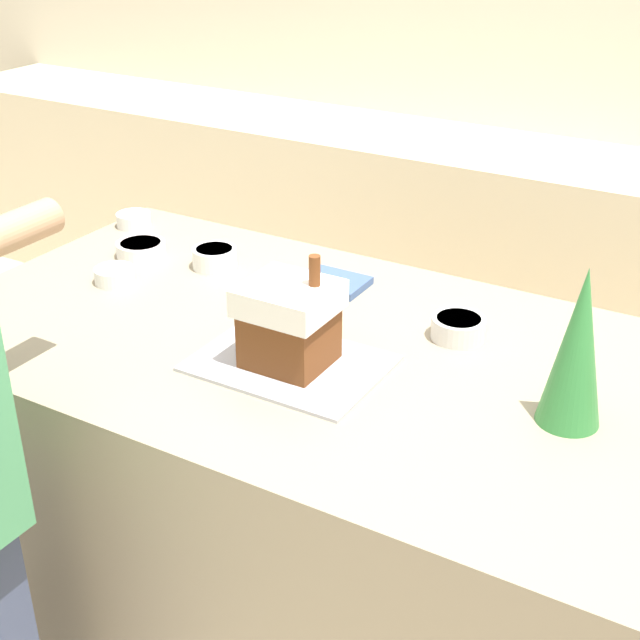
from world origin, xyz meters
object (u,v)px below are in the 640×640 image
(candy_bowl_beside_tree, at_px, (215,257))
(decorative_tree, at_px, (578,348))
(candy_bowl_near_tray_left, at_px, (134,219))
(candy_bowl_near_tray_right, at_px, (458,327))
(gingerbread_house, at_px, (289,322))
(baking_tray, at_px, (290,363))
(candy_bowl_front_corner, at_px, (141,249))
(candy_bowl_far_left, at_px, (114,275))
(cookbook, at_px, (333,282))

(candy_bowl_beside_tree, bearing_deg, decorative_tree, -13.90)
(decorative_tree, bearing_deg, candy_bowl_beside_tree, 166.10)
(decorative_tree, bearing_deg, candy_bowl_near_tray_left, 165.07)
(candy_bowl_near_tray_left, distance_m, candy_bowl_near_tray_right, 1.10)
(gingerbread_house, bearing_deg, candy_bowl_near_tray_right, 48.57)
(baking_tray, height_order, decorative_tree, decorative_tree)
(candy_bowl_front_corner, height_order, candy_bowl_beside_tree, candy_bowl_beside_tree)
(gingerbread_house, bearing_deg, candy_bowl_far_left, 167.81)
(gingerbread_house, bearing_deg, candy_bowl_beside_tree, 142.82)
(candy_bowl_far_left, height_order, candy_bowl_near_tray_left, same)
(gingerbread_house, distance_m, decorative_tree, 0.58)
(candy_bowl_far_left, relative_size, candy_bowl_near_tray_right, 0.84)
(candy_bowl_near_tray_right, bearing_deg, candy_bowl_near_tray_left, 171.34)
(candy_bowl_near_tray_right, relative_size, cookbook, 0.72)
(decorative_tree, relative_size, candy_bowl_beside_tree, 2.72)
(decorative_tree, relative_size, candy_bowl_far_left, 3.14)
(candy_bowl_far_left, relative_size, candy_bowl_front_corner, 0.76)
(candy_bowl_beside_tree, distance_m, cookbook, 0.33)
(baking_tray, relative_size, gingerbread_house, 1.62)
(gingerbread_house, xyz_separation_m, decorative_tree, (0.57, 0.09, 0.06))
(candy_bowl_far_left, relative_size, candy_bowl_beside_tree, 0.87)
(baking_tray, distance_m, candy_bowl_front_corner, 0.73)
(decorative_tree, height_order, candy_bowl_near_tray_left, decorative_tree)
(candy_bowl_near_tray_right, bearing_deg, decorative_tree, -33.75)
(candy_bowl_far_left, xyz_separation_m, candy_bowl_near_tray_right, (0.87, 0.16, 0.01))
(gingerbread_house, xyz_separation_m, candy_bowl_front_corner, (-0.66, 0.30, -0.08))
(baking_tray, bearing_deg, cookbook, 106.92)
(candy_bowl_far_left, bearing_deg, candy_bowl_near_tray_left, 124.06)
(gingerbread_house, relative_size, candy_bowl_near_tray_right, 2.01)
(candy_bowl_far_left, height_order, candy_bowl_front_corner, same)
(candy_bowl_front_corner, bearing_deg, decorative_tree, -9.70)
(baking_tray, distance_m, candy_bowl_beside_tree, 0.56)
(candy_bowl_front_corner, relative_size, candy_bowl_near_tray_left, 1.34)
(candy_bowl_near_tray_left, height_order, candy_bowl_near_tray_right, candy_bowl_near_tray_right)
(gingerbread_house, distance_m, candy_bowl_front_corner, 0.73)
(candy_bowl_front_corner, relative_size, candy_bowl_near_tray_right, 1.10)
(baking_tray, xyz_separation_m, candy_bowl_front_corner, (-0.66, 0.30, 0.02))
(baking_tray, xyz_separation_m, gingerbread_house, (0.00, 0.00, 0.10))
(decorative_tree, relative_size, candy_bowl_near_tray_right, 2.63)
(gingerbread_house, height_order, candy_bowl_beside_tree, gingerbread_house)
(candy_bowl_near_tray_left, distance_m, cookbook, 0.71)
(baking_tray, relative_size, candy_bowl_near_tray_left, 3.97)
(candy_bowl_near_tray_left, height_order, candy_bowl_beside_tree, candy_bowl_beside_tree)
(decorative_tree, height_order, candy_bowl_beside_tree, decorative_tree)
(decorative_tree, xyz_separation_m, candy_bowl_front_corner, (-1.23, 0.21, -0.14))
(candy_bowl_far_left, relative_size, cookbook, 0.60)
(candy_bowl_near_tray_left, distance_m, candy_bowl_beside_tree, 0.40)
(candy_bowl_far_left, bearing_deg, candy_bowl_near_tray_right, 10.64)
(gingerbread_house, distance_m, candy_bowl_near_tray_right, 0.40)
(cookbook, bearing_deg, candy_bowl_near_tray_right, -14.87)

